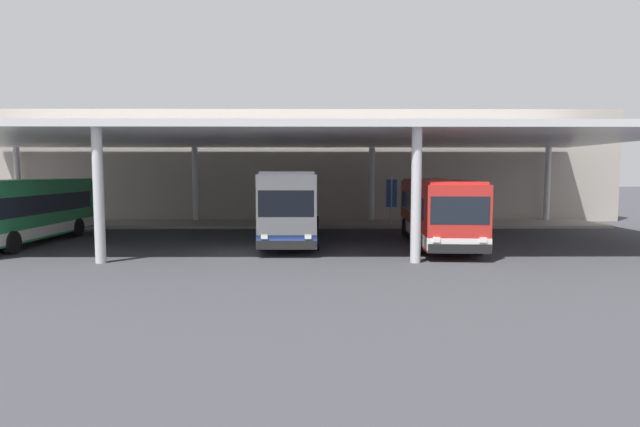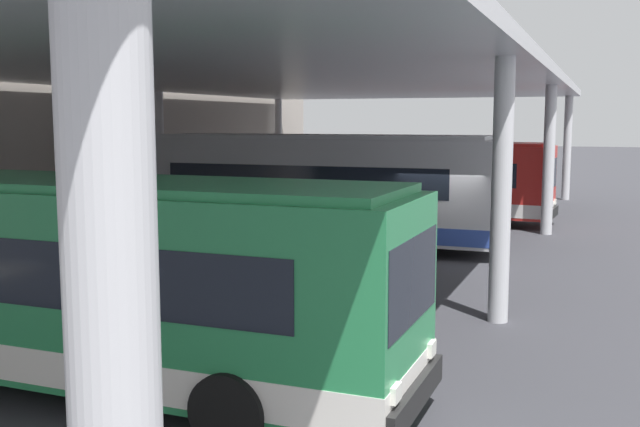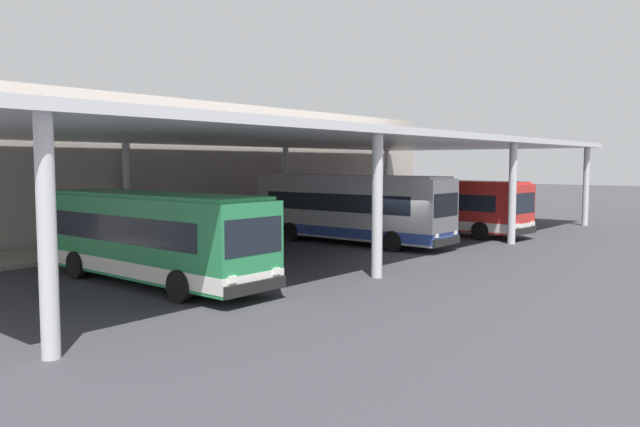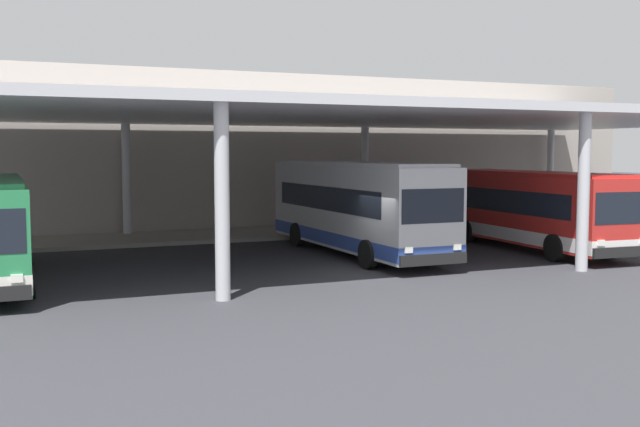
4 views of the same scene
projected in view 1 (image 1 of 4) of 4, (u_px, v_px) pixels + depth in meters
The scene contains 9 objects.
ground_plane at pixel (265, 253), 22.67m from camera, with size 200.00×200.00×0.00m, color #333338.
platform_kerb at pixel (282, 224), 34.38m from camera, with size 42.00×4.50×0.18m, color gray.
station_building_facade at pixel (285, 166), 37.30m from camera, with size 48.00×1.60×7.97m, color #ADA399.
canopy_shelter at pixel (274, 139), 27.72m from camera, with size 40.00×17.00×5.55m.
bus_nearest_bay at pixel (25, 210), 25.39m from camera, with size 2.78×10.55×3.17m.
bus_second_bay at pixel (293, 205), 26.68m from camera, with size 2.75×11.34×3.57m.
bus_middle_bay at pixel (437, 211), 25.26m from camera, with size 3.18×10.67×3.17m.
bench_waiting at pixel (448, 215), 34.48m from camera, with size 1.80×0.45×0.92m.
banner_sign at pixel (391, 196), 33.47m from camera, with size 0.70×0.12×3.20m.
Camera 1 is at (2.26, -22.48, 3.56)m, focal length 28.89 mm.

